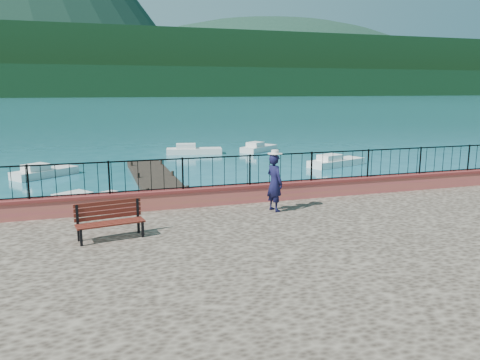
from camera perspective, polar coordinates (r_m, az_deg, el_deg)
ground at (r=12.57m, az=8.12°, el=-11.72°), size 2000.00×2000.00×0.00m
parapet at (r=15.37m, az=2.26°, el=-1.55°), size 28.00×0.46×0.58m
railing at (r=15.22m, az=2.28°, el=1.26°), size 27.00×0.05×0.95m
dock at (r=23.09m, az=-9.57°, el=-0.82°), size 2.00×16.00×0.30m
far_forest at (r=310.46m, az=-17.22°, el=11.34°), size 900.00×60.00×18.00m
foothills at (r=370.82m, az=-17.48°, el=13.22°), size 900.00×120.00×44.00m
companion_hill at (r=613.24m, az=3.78°, el=10.58°), size 448.00×384.00×180.00m
park_bench at (r=12.00m, az=-15.51°, el=-5.64°), size 1.70×0.80×0.91m
person at (r=14.08m, az=4.24°, el=-0.33°), size 0.57×0.72×1.74m
hat at (r=13.93m, az=4.29°, el=3.43°), size 0.44×0.44×0.12m
boat_0 at (r=20.06m, az=-18.38°, el=-2.31°), size 3.73×3.16×0.80m
boat_2 at (r=30.45m, az=11.66°, el=2.44°), size 4.21×2.53×0.80m
boat_3 at (r=28.36m, az=-22.71°, el=1.18°), size 3.59×3.15×0.80m
boat_4 at (r=35.60m, az=-5.61°, el=3.84°), size 4.29×2.08×0.80m
boat_5 at (r=36.89m, az=2.32°, el=4.13°), size 3.48×3.00×0.80m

